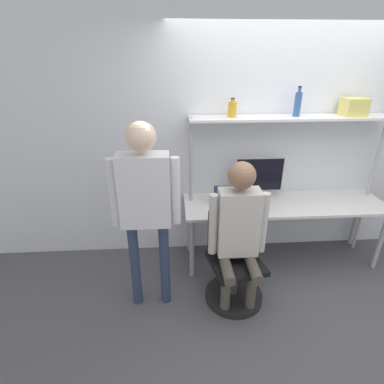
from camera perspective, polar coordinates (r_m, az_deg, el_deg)
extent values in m
plane|color=#4C4C51|center=(3.55, 17.51, -14.97)|extent=(12.00, 12.00, 0.00)
cube|color=silver|center=(3.49, 16.72, 9.59)|extent=(8.00, 0.06, 2.70)
cube|color=silver|center=(3.42, 17.23, -2.25)|extent=(2.18, 0.60, 0.03)
cylinder|color=#A5A5AA|center=(3.19, -0.03, -10.73)|extent=(0.05, 0.05, 0.70)
cylinder|color=#A5A5AA|center=(3.89, 32.26, -7.96)|extent=(0.05, 0.05, 0.70)
cylinder|color=#A5A5AA|center=(3.60, -0.53, -6.25)|extent=(0.05, 0.05, 0.70)
cylinder|color=#A5A5AA|center=(4.23, 28.72, -4.55)|extent=(0.05, 0.05, 0.70)
cube|color=white|center=(3.26, 18.41, 13.30)|extent=(2.07, 0.30, 0.02)
cylinder|color=#B2B2B7|center=(3.29, -0.21, -0.14)|extent=(0.04, 0.04, 1.64)
cylinder|color=#B2B2B7|center=(3.96, 30.61, 0.68)|extent=(0.04, 0.04, 1.64)
cylinder|color=#B7B7BC|center=(3.45, 12.30, -1.00)|extent=(0.17, 0.17, 0.01)
cylinder|color=#B7B7BC|center=(3.43, 12.37, -0.23)|extent=(0.06, 0.06, 0.09)
cube|color=#B7B7BC|center=(3.35, 12.69, 3.29)|extent=(0.53, 0.01, 0.38)
cube|color=black|center=(3.34, 12.72, 3.24)|extent=(0.50, 0.02, 0.36)
cube|color=#333338|center=(3.16, 6.96, -3.10)|extent=(0.29, 0.22, 0.01)
cube|color=black|center=(3.15, 7.02, -3.14)|extent=(0.25, 0.12, 0.00)
cube|color=#333338|center=(3.19, 6.80, -0.65)|extent=(0.29, 0.06, 0.21)
cube|color=#194C8C|center=(3.18, 6.82, -0.72)|extent=(0.25, 0.04, 0.19)
cube|color=black|center=(3.22, 11.66, -2.94)|extent=(0.07, 0.15, 0.01)
cube|color=black|center=(3.22, 11.67, -2.86)|extent=(0.06, 0.13, 0.00)
cylinder|color=black|center=(3.17, 7.93, -18.90)|extent=(0.56, 0.56, 0.06)
cylinder|color=#4C4C51|center=(3.03, 8.15, -16.18)|extent=(0.06, 0.06, 0.34)
cube|color=black|center=(2.91, 8.39, -13.30)|extent=(0.55, 0.55, 0.05)
cube|color=black|center=(2.92, 7.00, -7.04)|extent=(0.41, 0.13, 0.45)
cylinder|color=#4C473D|center=(2.89, 6.42, -18.63)|extent=(0.09, 0.09, 0.45)
cylinder|color=#4C473D|center=(2.94, 11.19, -18.20)|extent=(0.09, 0.09, 0.45)
cylinder|color=#4C473D|center=(2.74, 6.58, -14.11)|extent=(0.10, 0.38, 0.10)
cylinder|color=#4C473D|center=(2.79, 11.50, -13.73)|extent=(0.10, 0.38, 0.10)
cube|color=beige|center=(2.70, 8.82, -5.78)|extent=(0.36, 0.20, 0.62)
cylinder|color=beige|center=(2.67, 4.01, -6.26)|extent=(0.08, 0.08, 0.59)
cylinder|color=beige|center=(2.76, 13.42, -5.79)|extent=(0.08, 0.08, 0.59)
sphere|color=#8C664C|center=(2.50, 9.48, 3.11)|extent=(0.24, 0.24, 0.24)
cylinder|color=#2D3856|center=(2.88, -10.77, -13.49)|extent=(0.09, 0.09, 0.88)
cylinder|color=#2D3856|center=(2.86, -5.21, -13.45)|extent=(0.09, 0.09, 0.88)
cube|color=silver|center=(2.48, -9.01, 0.26)|extent=(0.42, 0.20, 0.62)
cylinder|color=silver|center=(2.52, -14.74, -0.20)|extent=(0.08, 0.08, 0.59)
cylinder|color=silver|center=(2.47, -3.12, 0.12)|extent=(0.08, 0.08, 0.59)
sphere|color=beige|center=(2.33, -9.75, 10.37)|extent=(0.24, 0.24, 0.24)
cylinder|color=#335999|center=(3.26, 19.46, 15.44)|extent=(0.07, 0.07, 0.23)
cylinder|color=#335999|center=(3.24, 19.82, 17.82)|extent=(0.03, 0.03, 0.04)
cylinder|color=black|center=(3.24, 19.90, 18.33)|extent=(0.03, 0.03, 0.01)
cylinder|color=gold|center=(3.07, 7.67, 15.30)|extent=(0.08, 0.08, 0.15)
cylinder|color=gold|center=(3.06, 7.77, 16.91)|extent=(0.04, 0.04, 0.03)
cylinder|color=black|center=(3.06, 7.79, 17.25)|extent=(0.04, 0.04, 0.01)
cube|color=#DBCC66|center=(3.52, 28.42, 14.07)|extent=(0.22, 0.20, 0.17)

